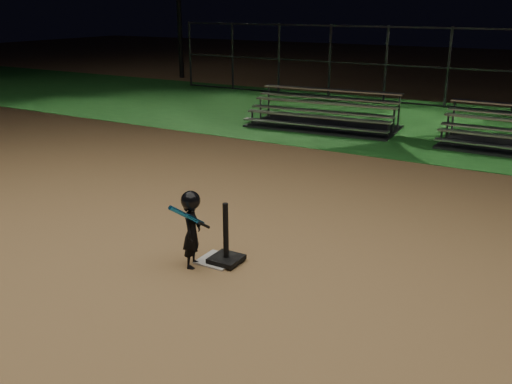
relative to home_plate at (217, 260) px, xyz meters
name	(u,v)px	position (x,y,z in m)	size (l,w,h in m)	color
ground	(217,261)	(0.00, 0.00, -0.01)	(80.00, 80.00, 0.00)	#9A7346
grass_strip	(419,124)	(0.00, 10.00, -0.01)	(60.00, 8.00, 0.01)	#1C571E
home_plate	(217,260)	(0.00, 0.00, 0.00)	(0.45, 0.45, 0.02)	beige
batting_tee	(226,251)	(0.13, 0.01, 0.16)	(0.38, 0.38, 0.79)	black
child_batter	(192,227)	(-0.19, -0.27, 0.52)	(0.39, 0.61, 1.00)	black
bleacher_left	(323,120)	(-2.14, 8.26, 0.19)	(4.02, 2.17, 0.95)	#A9A8AD
backstop_fence	(448,68)	(0.00, 13.00, 1.24)	(20.08, 0.08, 2.50)	#38383D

